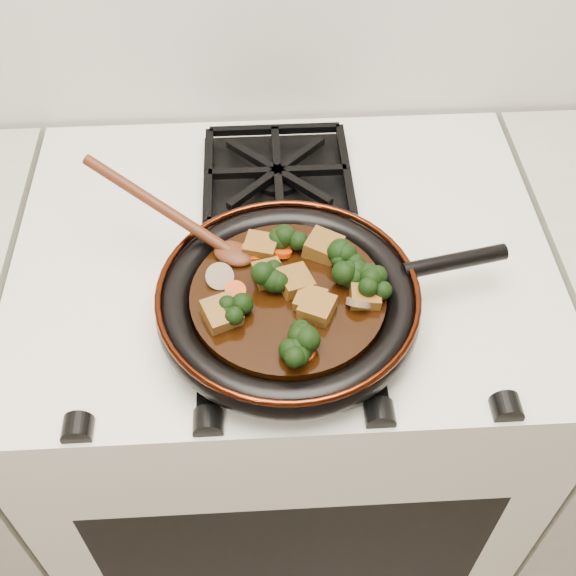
{
  "coord_description": "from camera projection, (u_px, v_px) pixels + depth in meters",
  "views": [
    {
      "loc": [
        -0.03,
        0.98,
        1.64
      ],
      "look_at": [
        0.0,
        1.56,
        0.97
      ],
      "focal_mm": 45.0,
      "sensor_mm": 36.0,
      "label": 1
    }
  ],
  "objects": [
    {
      "name": "burner_grate_front",
      "position": [
        288.0,
        320.0,
        0.92
      ],
      "size": [
        0.23,
        0.23,
        0.03
      ],
      "primitive_type": null,
      "color": "black",
      "rests_on": "stove"
    },
    {
      "name": "tofu_cube_3",
      "position": [
        365.0,
        296.0,
        0.88
      ],
      "size": [
        0.04,
        0.04,
        0.02
      ],
      "primitive_type": "cube",
      "rotation": [
        0.07,
        -0.01,
        1.51
      ],
      "color": "brown",
      "rests_on": "braising_sauce"
    },
    {
      "name": "carrot_coin_4",
      "position": [
        253.0,
        252.0,
        0.93
      ],
      "size": [
        0.03,
        0.03,
        0.02
      ],
      "primitive_type": "cylinder",
      "rotation": [
        0.05,
        0.27,
        0.0
      ],
      "color": "#CB3705",
      "rests_on": "braising_sauce"
    },
    {
      "name": "carrot_coin_2",
      "position": [
        235.0,
        291.0,
        0.89
      ],
      "size": [
        0.03,
        0.03,
        0.02
      ],
      "primitive_type": "cylinder",
      "rotation": [
        0.19,
        0.14,
        0.0
      ],
      "color": "#CB3705",
      "rests_on": "braising_sauce"
    },
    {
      "name": "mushroom_slice_0",
      "position": [
        342.0,
        257.0,
        0.92
      ],
      "size": [
        0.04,
        0.04,
        0.03
      ],
      "primitive_type": "cylinder",
      "rotation": [
        0.78,
        0.0,
        2.84
      ],
      "color": "brown",
      "rests_on": "braising_sauce"
    },
    {
      "name": "broccoli_floret_2",
      "position": [
        299.0,
        354.0,
        0.82
      ],
      "size": [
        0.07,
        0.08,
        0.07
      ],
      "primitive_type": null,
      "rotation": [
        0.08,
        0.23,
        1.88
      ],
      "color": "black",
      "rests_on": "braising_sauce"
    },
    {
      "name": "tofu_cube_0",
      "position": [
        221.0,
        314.0,
        0.86
      ],
      "size": [
        0.06,
        0.06,
        0.03
      ],
      "primitive_type": "cube",
      "rotation": [
        0.05,
        -0.11,
        1.97
      ],
      "color": "brown",
      "rests_on": "braising_sauce"
    },
    {
      "name": "broccoli_floret_4",
      "position": [
        351.0,
        272.0,
        0.9
      ],
      "size": [
        0.07,
        0.06,
        0.06
      ],
      "primitive_type": null,
      "rotation": [
        -0.0,
        0.2,
        3.11
      ],
      "color": "black",
      "rests_on": "braising_sauce"
    },
    {
      "name": "tofu_cube_1",
      "position": [
        269.0,
        274.0,
        0.9
      ],
      "size": [
        0.04,
        0.04,
        0.02
      ],
      "primitive_type": "cube",
      "rotation": [
        0.03,
        0.04,
        1.85
      ],
      "color": "brown",
      "rests_on": "braising_sauce"
    },
    {
      "name": "tofu_cube_2",
      "position": [
        317.0,
        308.0,
        0.87
      ],
      "size": [
        0.05,
        0.05,
        0.02
      ],
      "primitive_type": "cube",
      "rotation": [
        -0.02,
        0.0,
        1.11
      ],
      "color": "brown",
      "rests_on": "braising_sauce"
    },
    {
      "name": "broccoli_floret_3",
      "position": [
        270.0,
        276.0,
        0.89
      ],
      "size": [
        0.09,
        0.09,
        0.07
      ],
      "primitive_type": null,
      "rotation": [
        -0.03,
        -0.19,
        0.99
      ],
      "color": "black",
      "rests_on": "braising_sauce"
    },
    {
      "name": "tofu_cube_5",
      "position": [
        295.0,
        282.0,
        0.89
      ],
      "size": [
        0.05,
        0.05,
        0.03
      ],
      "primitive_type": "cube",
      "rotation": [
        0.12,
        -0.05,
        1.94
      ],
      "color": "brown",
      "rests_on": "braising_sauce"
    },
    {
      "name": "tofu_cube_6",
      "position": [
        323.0,
        247.0,
        0.93
      ],
      "size": [
        0.06,
        0.06,
        0.03
      ],
      "primitive_type": "cube",
      "rotation": [
        0.06,
        -0.11,
        2.67
      ],
      "color": "brown",
      "rests_on": "braising_sauce"
    },
    {
      "name": "tofu_cube_7",
      "position": [
        261.0,
        247.0,
        0.93
      ],
      "size": [
        0.05,
        0.05,
        0.03
      ],
      "primitive_type": "cube",
      "rotation": [
        -0.06,
        0.01,
        2.85
      ],
      "color": "brown",
      "rests_on": "braising_sauce"
    },
    {
      "name": "broccoli_floret_7",
      "position": [
        235.0,
        311.0,
        0.86
      ],
      "size": [
        0.08,
        0.08,
        0.05
      ],
      "primitive_type": null,
      "rotation": [
        -0.0,
        0.01,
        2.29
      ],
      "color": "black",
      "rests_on": "braising_sauce"
    },
    {
      "name": "burner_grate_back",
      "position": [
        278.0,
        176.0,
        1.1
      ],
      "size": [
        0.23,
        0.23,
        0.03
      ],
      "primitive_type": null,
      "color": "black",
      "rests_on": "stove"
    },
    {
      "name": "mushroom_slice_2",
      "position": [
        359.0,
        303.0,
        0.87
      ],
      "size": [
        0.04,
        0.04,
        0.03
      ],
      "primitive_type": "cylinder",
      "rotation": [
        0.75,
        0.0,
        2.87
      ],
      "color": "brown",
      "rests_on": "braising_sauce"
    },
    {
      "name": "broccoli_floret_6",
      "position": [
        371.0,
        284.0,
        0.89
      ],
      "size": [
        0.07,
        0.07,
        0.07
      ],
      "primitive_type": null,
      "rotation": [
        -0.19,
        0.08,
        0.13
      ],
      "color": "black",
      "rests_on": "braising_sauce"
    },
    {
      "name": "tofu_cube_4",
      "position": [
        311.0,
        301.0,
        0.88
      ],
      "size": [
        0.05,
        0.05,
        0.02
      ],
      "primitive_type": "cube",
      "rotation": [
        -0.01,
        -0.06,
        1.18
      ],
      "color": "brown",
      "rests_on": "braising_sauce"
    },
    {
      "name": "broccoli_floret_1",
      "position": [
        288.0,
        244.0,
        0.94
      ],
      "size": [
        0.08,
        0.07,
        0.06
      ],
      "primitive_type": null,
      "rotation": [
        0.1,
        0.12,
        0.21
      ],
      "color": "black",
      "rests_on": "braising_sauce"
    },
    {
      "name": "skillet",
      "position": [
        290.0,
        301.0,
        0.9
      ],
      "size": [
        0.45,
        0.33,
        0.05
      ],
      "rotation": [
        0.0,
        0.0,
        0.2
      ],
      "color": "black",
      "rests_on": "burner_grate_front"
    },
    {
      "name": "wooden_spoon",
      "position": [
        191.0,
        227.0,
        0.93
      ],
      "size": [
        0.14,
        0.1,
        0.23
      ],
      "rotation": [
        0.0,
        0.0,
        2.59
      ],
      "color": "#4D2210",
      "rests_on": "braising_sauce"
    },
    {
      "name": "broccoli_floret_0",
      "position": [
        296.0,
        337.0,
        0.84
      ],
      "size": [
        0.09,
        0.09,
        0.07
      ],
      "primitive_type": null,
      "rotation": [
        -0.1,
        -0.2,
        2.57
      ],
      "color": "black",
      "rests_on": "braising_sauce"
    },
    {
      "name": "carrot_coin_3",
      "position": [
        304.0,
        351.0,
        0.83
      ],
      "size": [
        0.03,
        0.03,
        0.02
      ],
      "primitive_type": "cylinder",
      "rotation": [
        0.29,
        -0.13,
        0.0
      ],
      "color": "#CB3705",
      "rests_on": "braising_sauce"
    },
    {
      "name": "carrot_coin_1",
      "position": [
        281.0,
        251.0,
        0.93
      ],
      "size": [
        0.03,
        0.03,
        0.02
      ],
      "primitive_type": "cylinder",
      "rotation": [
        -0.29,
        0.15,
        0.0
      ],
      "color": "#CB3705",
      "rests_on": "braising_sauce"
    },
    {
      "name": "mushroom_slice_1",
      "position": [
        220.0,
        277.0,
        0.9
      ],
      "size": [
        0.04,
        0.04,
        0.02
      ],
      "primitive_type": "cylinder",
      "rotation": [
        0.5,
        0.0,
        0.27
      ],
      "color": "brown",
      "rests_on": "braising_sauce"
    },
    {
      "name": "stove",
      "position": [
        284.0,
        412.0,
        1.37
      ],
      "size": [
        0.76,
        0.6,
        0.9
      ],
      "primitive_type": "cube",
      "color": "white",
      "rests_on": "ground"
    },
    {
      "name": "braising_sauce",
      "position": [
        288.0,
        299.0,
        0.9
      ],
      "size": [
        0.24,
        0.24,
        0.02
      ],
      "primitive_type": "cylinder",
      "color": "black",
      "rests_on": "skillet"
    },
    {
      "name": "carrot_coin_0",
      "position": [
        316.0,
        296.0,
        0.88
      ],
      "size": [
        0.03,
        0.03,
        0.02
      ],
      "primitive_type": "cylinder",
      "rotation": [
        -0.25,
        0.14,
        0.0
      ],
      "color": "#CB3705",
      "rests_on": "braising_sauce"
    },
    {
      "name": "broccoli_floret_5",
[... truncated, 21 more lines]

